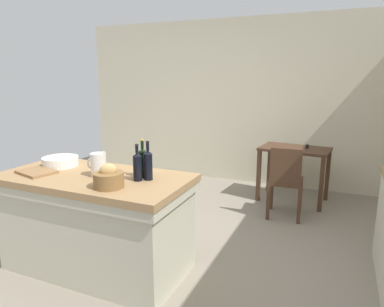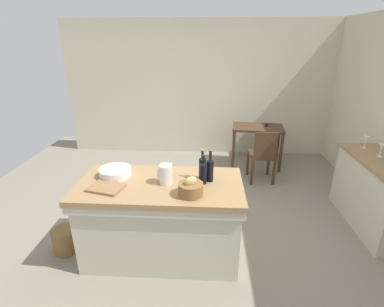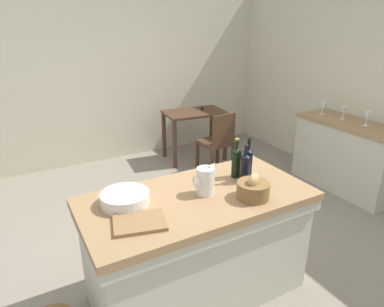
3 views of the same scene
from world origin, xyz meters
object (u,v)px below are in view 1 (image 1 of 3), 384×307
writing_desk (294,157)px  pitcher (98,164)px  wooden_chair (286,180)px  bread_basket (109,179)px  cutting_board (37,172)px  wine_bottle_dark (148,164)px  wine_bottle_amber (143,162)px  island_table (96,219)px  wash_bowl (60,161)px  wine_bottle_green (137,166)px  wicker_hamper (11,233)px

writing_desk → pitcher: size_ratio=3.92×
wooden_chair → bread_basket: (-1.05, -2.04, 0.46)m
writing_desk → cutting_board: bearing=-125.4°
wine_bottle_dark → wine_bottle_amber: 0.09m
writing_desk → wooden_chair: size_ratio=1.06×
cutting_board → pitcher: bearing=14.6°
island_table → wine_bottle_amber: size_ratio=5.14×
island_table → bread_basket: 0.61m
writing_desk → wash_bowl: size_ratio=2.86×
wash_bowl → wine_bottle_green: bearing=-6.9°
island_table → bread_basket: bearing=-33.6°
wash_bowl → bread_basket: bearing=-23.2°
wooden_chair → cutting_board: 2.75m
wine_bottle_amber → wine_bottle_green: size_ratio=1.07×
wine_bottle_amber → writing_desk: bearing=68.0°
cutting_board → wine_bottle_amber: size_ratio=0.98×
wine_bottle_amber → wicker_hamper: size_ratio=1.16×
wine_bottle_amber → cutting_board: bearing=-163.6°
wash_bowl → writing_desk: bearing=51.5°
wine_bottle_amber → wooden_chair: bearing=60.8°
island_table → wash_bowl: (-0.49, 0.13, 0.45)m
wash_bowl → cutting_board: 0.28m
pitcher → bread_basket: bearing=-39.1°
wooden_chair → wine_bottle_amber: bearing=-119.2°
pitcher → cutting_board: size_ratio=0.76×
pitcher → wine_bottle_amber: 0.39m
island_table → wine_bottle_green: 0.68m
pitcher → wicker_hamper: 1.42m
pitcher → wine_bottle_green: size_ratio=0.80×
island_table → bread_basket: size_ratio=7.19×
wooden_chair → wine_bottle_dark: (-0.87, -1.74, 0.52)m
wash_bowl → wine_bottle_amber: wine_bottle_amber is taller
island_table → cutting_board: cutting_board is taller
wash_bowl → wine_bottle_amber: bearing=-0.6°
wooden_chair → wicker_hamper: 3.10m
wine_bottle_amber → wine_bottle_green: bearing=-83.5°
island_table → cutting_board: size_ratio=5.23×
wooden_chair → cutting_board: bearing=-133.6°
pitcher → wine_bottle_amber: (0.36, 0.13, 0.03)m
writing_desk → cutting_board: size_ratio=2.98×
island_table → writing_desk: island_table is taller
bread_basket → wine_bottle_green: wine_bottle_green is taller
wine_bottle_green → wicker_hamper: size_ratio=1.09×
bread_basket → wicker_hamper: 1.64m
island_table → wine_bottle_dark: bearing=8.8°
bread_basket → wine_bottle_amber: bearing=74.1°
island_table → wash_bowl: size_ratio=5.02×
wine_bottle_amber → wicker_hamper: 1.75m
pitcher → wine_bottle_green: wine_bottle_green is taller
wine_bottle_dark → wine_bottle_green: (-0.07, -0.06, -0.01)m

